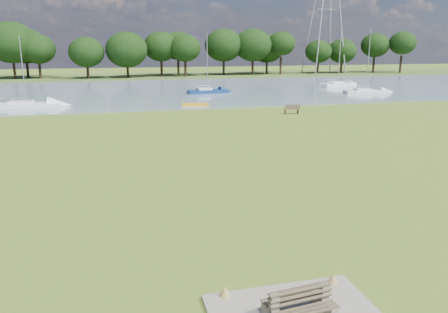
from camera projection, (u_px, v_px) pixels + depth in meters
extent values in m
plane|color=olive|center=(194.00, 169.00, 23.78)|extent=(220.00, 220.00, 0.00)
cube|color=gray|center=(141.00, 91.00, 63.19)|extent=(220.00, 40.00, 0.10)
cube|color=#4C6626|center=(131.00, 77.00, 91.35)|extent=(220.00, 20.00, 0.40)
cube|color=gray|center=(274.00, 304.00, 10.24)|extent=(0.22, 0.19, 0.51)
cube|color=gray|center=(324.00, 305.00, 10.81)|extent=(0.31, 0.98, 0.40)
cube|color=gray|center=(324.00, 292.00, 10.71)|extent=(0.22, 0.19, 0.51)
cube|color=brown|center=(306.00, 310.00, 10.24)|extent=(1.68, 0.55, 0.04)
cube|color=brown|center=(302.00, 295.00, 10.38)|extent=(1.66, 0.30, 0.40)
cube|color=brown|center=(293.00, 297.00, 10.79)|extent=(1.68, 0.55, 0.04)
cube|color=brown|center=(298.00, 292.00, 10.52)|extent=(1.66, 0.30, 0.40)
cube|color=brown|center=(285.00, 112.00, 42.51)|extent=(0.12, 0.45, 0.46)
cube|color=brown|center=(298.00, 111.00, 42.70)|extent=(0.12, 0.45, 0.46)
cube|color=brown|center=(292.00, 109.00, 42.55)|extent=(1.53, 0.59, 0.05)
cube|color=brown|center=(292.00, 107.00, 42.30)|extent=(1.50, 0.19, 0.45)
cube|color=orange|center=(196.00, 105.00, 47.79)|extent=(2.98, 1.36, 0.29)
cylinder|color=#ACACAE|center=(322.00, 8.00, 93.39)|extent=(0.25, 0.25, 27.87)
cylinder|color=#ACACAE|center=(342.00, 9.00, 94.55)|extent=(0.25, 0.25, 27.87)
cylinder|color=#ACACAE|center=(312.00, 10.00, 97.94)|extent=(0.25, 0.25, 27.87)
cylinder|color=#ACACAE|center=(331.00, 10.00, 99.11)|extent=(0.25, 0.25, 27.87)
cylinder|color=black|center=(6.00, 70.00, 81.60)|extent=(0.46, 0.46, 3.49)
ellipsoid|color=black|center=(4.00, 47.00, 80.53)|extent=(6.41, 6.41, 5.45)
cylinder|color=black|center=(46.00, 69.00, 83.24)|extent=(0.46, 0.46, 3.76)
ellipsoid|color=black|center=(44.00, 44.00, 82.10)|extent=(7.32, 7.32, 6.22)
cylinder|color=black|center=(85.00, 70.00, 85.02)|extent=(0.46, 0.46, 2.97)
ellipsoid|color=black|center=(83.00, 51.00, 84.11)|extent=(8.24, 8.24, 7.00)
cylinder|color=black|center=(121.00, 69.00, 86.66)|extent=(0.46, 0.46, 3.23)
ellipsoid|color=black|center=(120.00, 49.00, 85.68)|extent=(6.41, 6.41, 5.45)
cylinder|color=black|center=(157.00, 68.00, 88.31)|extent=(0.46, 0.46, 3.49)
ellipsoid|color=black|center=(156.00, 46.00, 87.24)|extent=(7.32, 7.32, 6.22)
cylinder|color=black|center=(191.00, 67.00, 89.95)|extent=(0.46, 0.46, 3.76)
ellipsoid|color=black|center=(190.00, 44.00, 88.81)|extent=(8.24, 8.24, 7.00)
cylinder|color=black|center=(224.00, 68.00, 91.73)|extent=(0.46, 0.46, 2.97)
ellipsoid|color=black|center=(224.00, 51.00, 90.83)|extent=(6.41, 6.41, 5.45)
cylinder|color=black|center=(255.00, 67.00, 93.37)|extent=(0.46, 0.46, 3.23)
ellipsoid|color=black|center=(256.00, 48.00, 92.39)|extent=(7.32, 7.32, 6.22)
cylinder|color=black|center=(286.00, 66.00, 95.02)|extent=(0.46, 0.46, 3.49)
ellipsoid|color=black|center=(287.00, 46.00, 93.95)|extent=(8.24, 8.24, 7.00)
cylinder|color=black|center=(315.00, 65.00, 96.66)|extent=(0.46, 0.46, 3.76)
ellipsoid|color=black|center=(317.00, 44.00, 95.52)|extent=(6.41, 6.41, 5.45)
cylinder|color=black|center=(344.00, 67.00, 98.44)|extent=(0.46, 0.46, 2.97)
ellipsoid|color=black|center=(345.00, 50.00, 97.54)|extent=(7.32, 7.32, 6.22)
cylinder|color=black|center=(371.00, 66.00, 100.08)|extent=(0.46, 0.46, 3.23)
ellipsoid|color=black|center=(373.00, 48.00, 99.10)|extent=(8.24, 8.24, 7.00)
cylinder|color=black|center=(398.00, 65.00, 101.73)|extent=(0.46, 0.46, 3.49)
ellipsoid|color=black|center=(400.00, 46.00, 100.67)|extent=(6.41, 6.41, 5.45)
cube|color=silver|center=(27.00, 104.00, 46.65)|extent=(7.00, 2.53, 0.63)
cube|color=silver|center=(21.00, 101.00, 46.47)|extent=(2.53, 1.72, 0.40)
cylinder|color=#A5A8AD|center=(23.00, 70.00, 45.75)|extent=(0.11, 0.11, 6.96)
cube|color=silver|center=(338.00, 84.00, 69.74)|extent=(7.06, 4.05, 0.78)
cube|color=silver|center=(336.00, 81.00, 69.33)|extent=(2.75, 2.20, 0.50)
cylinder|color=#A5A8AD|center=(340.00, 56.00, 68.64)|extent=(0.13, 0.13, 8.47)
cube|color=silver|center=(366.00, 91.00, 59.83)|extent=(6.18, 2.25, 0.64)
cube|color=silver|center=(363.00, 88.00, 59.66)|extent=(2.23, 1.52, 0.41)
cylinder|color=#A5A8AD|center=(368.00, 60.00, 58.78)|extent=(0.11, 0.11, 8.11)
cube|color=navy|center=(207.00, 91.00, 60.03)|extent=(5.72, 2.35, 0.68)
cube|color=silver|center=(204.00, 88.00, 59.76)|extent=(2.10, 1.49, 0.44)
cylinder|color=#A5A8AD|center=(207.00, 61.00, 59.04)|extent=(0.12, 0.12, 7.68)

